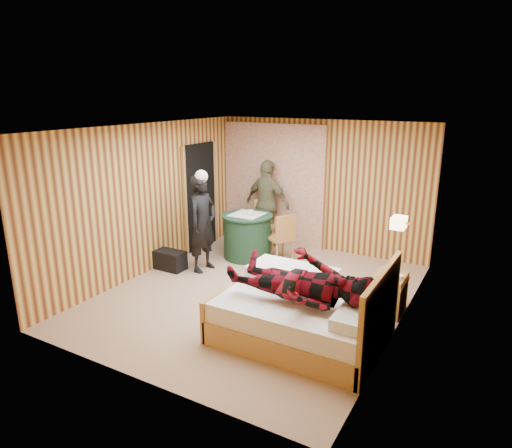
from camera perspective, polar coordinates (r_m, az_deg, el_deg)
The scene contains 23 objects.
floor at distance 7.06m, azimuth 0.12°, elevation -8.77°, with size 4.20×5.00×0.01m, color tan.
ceiling at distance 6.42m, azimuth 0.13°, elevation 11.92°, with size 4.20×5.00×0.01m, color white.
wall_back at distance 8.84m, azimuth 8.15°, elevation 4.72°, with size 4.20×0.02×2.50m, color #E7BD58.
wall_left at distance 7.85m, azimuth -13.37°, elevation 3.01°, with size 0.02×5.00×2.50m, color #E7BD58.
wall_right at distance 5.93m, azimuth 18.10°, elevation -1.56°, with size 0.02×5.00×2.50m, color #E7BD58.
curtain at distance 9.19m, azimuth 2.15°, elevation 4.99°, with size 2.20×0.08×2.40m, color beige.
doorway at distance 8.92m, azimuth -7.01°, elevation 3.39°, with size 0.06×0.90×2.05m, color black.
wall_lamp at distance 6.37m, azimuth 17.44°, elevation 0.17°, with size 0.26×0.24×0.16m.
bed at distance 5.85m, azimuth 6.11°, elevation -11.03°, with size 1.99×1.56×1.07m.
nightstand at distance 6.69m, azimuth 16.29°, elevation -8.21°, with size 0.42×0.57×0.55m.
round_table at distance 8.45m, azimuth -1.09°, elevation -1.46°, with size 0.94×0.94×0.83m.
chair_far at distance 9.04m, azimuth 1.08°, elevation 0.51°, with size 0.56×0.56×0.93m.
chair_near at distance 8.18m, azimuth 3.34°, elevation -1.33°, with size 0.56×0.56×0.90m.
duffel_bag at distance 8.11m, azimuth -10.80°, elevation -4.43°, with size 0.58×0.31×0.33m, color black.
sneaker_left at distance 7.44m, azimuth 0.02°, elevation -6.91°, with size 0.26×0.11×0.12m, color silver.
sneaker_right at distance 8.12m, azimuth 2.84°, elevation -4.89°, with size 0.28×0.12×0.13m, color silver.
woman_standing at distance 7.77m, azimuth -6.66°, elevation 0.06°, with size 0.61×0.40×1.67m, color black.
man_at_table at distance 8.99m, azimuth 1.45°, elevation 2.55°, with size 1.01×0.42×1.72m, color #666544.
man_on_bed at distance 5.38m, azimuth 5.58°, elevation -5.84°, with size 1.77×0.67×0.86m, color maroon.
book_lower at distance 6.54m, azimuth 16.38°, elevation -6.16°, with size 0.17×0.22×0.02m, color silver.
book_upper at distance 6.53m, azimuth 16.39°, elevation -5.99°, with size 0.16×0.22×0.02m, color silver.
cup_nightstand at distance 6.69m, azimuth 16.77°, elevation -5.35°, with size 0.10×0.10×0.09m, color silver.
cup_table at distance 8.23m, azimuth -0.68°, elevation 1.41°, with size 0.12×0.12×0.10m, color silver.
Camera 1 is at (3.15, -5.58, 2.97)m, focal length 32.00 mm.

